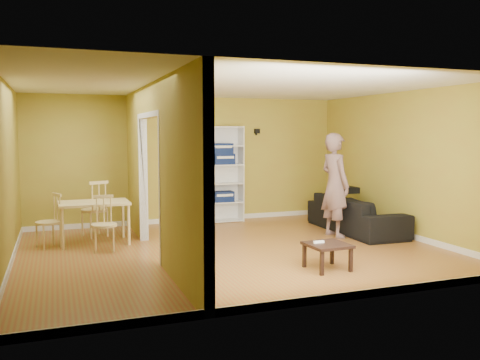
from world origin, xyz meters
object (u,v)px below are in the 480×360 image
Objects in this scene: sofa at (356,209)px; bookshelf at (222,174)px; chair_left at (48,221)px; dining_table at (94,206)px; coffee_table at (327,247)px; chair_far at (94,208)px; chair_near at (104,224)px; person at (335,176)px.

bookshelf is at bearing 47.20° from sofa.
chair_left is (-3.42, -1.41, -0.56)m from bookshelf.
dining_table is (-2.69, -1.34, -0.37)m from bookshelf.
dining_table reaches higher than coffee_table.
dining_table is at bearing 61.97° from chair_far.
chair_left is at bearing 152.29° from chair_near.
sofa is 2.62× the size of chair_near.
chair_far is (0.77, 0.67, 0.07)m from chair_left.
chair_left is 1.00m from chair_near.
chair_left is at bearing -174.11° from dining_table.
person is 4.03× the size of coffee_table.
coffee_table is (-1.25, -1.93, -0.78)m from person.
bookshelf is 3.75m from chair_left.
chair_left reaches higher than coffee_table.
coffee_table is at bearing -32.39° from chair_near.
coffee_table is at bearing -44.32° from dining_table.
person is at bearing 136.43° from chair_far.
chair_far reaches higher than dining_table.
bookshelf is 3.30m from chair_near.
chair_far is at bearing 98.50° from chair_near.
bookshelf is (-2.03, 1.96, 0.56)m from sofa.
chair_left is 0.86× the size of chair_far.
chair_near reaches higher than coffee_table.
chair_left reaches higher than sofa.
person reaches higher than chair_far.
chair_far is (-2.82, 3.39, 0.20)m from coffee_table.
chair_left is 1.00× the size of chair_near.
chair_left is at bearing 142.85° from coffee_table.
chair_near is at bearing 32.58° from chair_left.
person is 2.14× the size of chair_far.
sofa is 4.77m from dining_table.
chair_near is at bearing 69.01° from chair_far.
sofa is 5.48m from chair_left.
chair_far is (-0.06, 1.22, 0.07)m from chair_near.
coffee_table is 0.53× the size of chair_far.
person is 2.62m from bookshelf.
chair_near is at bearing 80.32° from person.
bookshelf is 2.27× the size of chair_left.
person is 2.49× the size of chair_near.
chair_far reaches higher than chair_left.
person is 4.07m from chair_near.
person reaches higher than chair_left.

